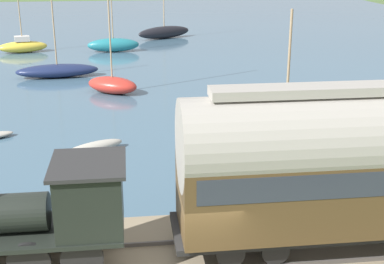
# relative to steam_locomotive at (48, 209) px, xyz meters

# --- Properties ---
(harbor_water) EXTENTS (80.00, 80.00, 0.01)m
(harbor_water) POSITION_rel_steam_locomotive_xyz_m (42.87, -3.65, -2.25)
(harbor_water) COLOR #426075
(harbor_water) RESTS_ON ground
(steam_locomotive) EXTENTS (2.14, 5.37, 3.19)m
(steam_locomotive) POSITION_rel_steam_locomotive_xyz_m (0.00, 0.00, 0.00)
(steam_locomotive) COLOR black
(steam_locomotive) RESTS_ON rail_embankment
(passenger_coach) EXTENTS (2.52, 9.70, 4.69)m
(passenger_coach) POSITION_rel_steam_locomotive_xyz_m (0.00, -8.09, 0.93)
(passenger_coach) COLOR black
(passenger_coach) RESTS_ON rail_embankment
(sailboat_black) EXTENTS (3.74, 5.77, 7.82)m
(sailboat_black) POSITION_rel_steam_locomotive_xyz_m (41.19, -5.99, -1.61)
(sailboat_black) COLOR black
(sailboat_black) RESTS_ON harbor_water
(sailboat_navy) EXTENTS (2.21, 5.82, 5.61)m
(sailboat_navy) POSITION_rel_steam_locomotive_xyz_m (25.01, 2.73, -1.77)
(sailboat_navy) COLOR #192347
(sailboat_navy) RESTS_ON harbor_water
(sailboat_teal) EXTENTS (1.43, 4.51, 5.34)m
(sailboat_teal) POSITION_rel_steam_locomotive_xyz_m (34.41, -1.03, -1.64)
(sailboat_teal) COLOR #1E707A
(sailboat_teal) RESTS_ON harbor_water
(sailboat_brown) EXTENTS (1.93, 4.95, 6.56)m
(sailboat_brown) POSITION_rel_steam_locomotive_xyz_m (6.28, -8.18, -1.65)
(sailboat_brown) COLOR brown
(sailboat_brown) RESTS_ON harbor_water
(sailboat_red) EXTENTS (3.18, 3.75, 9.19)m
(sailboat_red) POSITION_rel_steam_locomotive_xyz_m (20.12, -1.20, -1.66)
(sailboat_red) COLOR #B72D23
(sailboat_red) RESTS_ON harbor_water
(sailboat_yellow) EXTENTS (2.23, 4.33, 6.39)m
(sailboat_yellow) POSITION_rel_steam_locomotive_xyz_m (34.99, 6.79, -1.67)
(sailboat_yellow) COLOR gold
(sailboat_yellow) RESTS_ON harbor_water
(rowboat_mid_harbor) EXTENTS (2.11, 2.83, 0.48)m
(rowboat_mid_harbor) POSITION_rel_steam_locomotive_xyz_m (9.79, -0.55, -2.00)
(rowboat_mid_harbor) COLOR #B7B2A3
(rowboat_mid_harbor) RESTS_ON harbor_water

